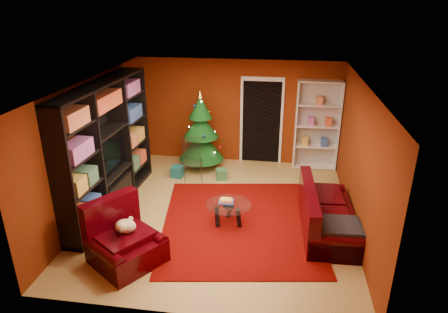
# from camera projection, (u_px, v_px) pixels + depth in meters

# --- Properties ---
(floor) EXTENTS (5.00, 5.50, 0.05)m
(floor) POSITION_uv_depth(u_px,v_px,m) (221.00, 214.00, 7.95)
(floor) COLOR #AC8E49
(floor) RESTS_ON ground
(ceiling) EXTENTS (5.00, 5.50, 0.05)m
(ceiling) POSITION_uv_depth(u_px,v_px,m) (221.00, 82.00, 6.95)
(ceiling) COLOR silver
(ceiling) RESTS_ON wall_back
(wall_back) EXTENTS (5.00, 0.05, 2.60)m
(wall_back) POSITION_uv_depth(u_px,v_px,m) (238.00, 112.00, 9.99)
(wall_back) COLOR maroon
(wall_back) RESTS_ON ground
(wall_left) EXTENTS (0.05, 5.50, 2.60)m
(wall_left) POSITION_uv_depth(u_px,v_px,m) (93.00, 145.00, 7.79)
(wall_left) COLOR maroon
(wall_left) RESTS_ON ground
(wall_right) EXTENTS (0.05, 5.50, 2.60)m
(wall_right) POSITION_uv_depth(u_px,v_px,m) (361.00, 160.00, 7.11)
(wall_right) COLOR maroon
(wall_right) RESTS_ON ground
(doorway) EXTENTS (1.06, 0.60, 2.16)m
(doorway) POSITION_uv_depth(u_px,v_px,m) (261.00, 123.00, 9.96)
(doorway) COLOR black
(doorway) RESTS_ON floor
(rug) EXTENTS (3.31, 3.71, 0.02)m
(rug) POSITION_uv_depth(u_px,v_px,m) (239.00, 223.00, 7.58)
(rug) COLOR #650603
(rug) RESTS_ON floor
(media_unit) EXTENTS (0.63, 3.32, 2.53)m
(media_unit) POSITION_uv_depth(u_px,v_px,m) (106.00, 147.00, 7.77)
(media_unit) COLOR black
(media_unit) RESTS_ON floor
(christmas_tree) EXTENTS (1.26, 1.26, 1.97)m
(christmas_tree) POSITION_uv_depth(u_px,v_px,m) (201.00, 131.00, 9.66)
(christmas_tree) COLOR #0C4113
(christmas_tree) RESTS_ON floor
(gift_box_teal) EXTENTS (0.30, 0.30, 0.27)m
(gift_box_teal) POSITION_uv_depth(u_px,v_px,m) (177.00, 172.00, 9.46)
(gift_box_teal) COLOR #125A66
(gift_box_teal) RESTS_ON floor
(gift_box_green) EXTENTS (0.29, 0.29, 0.24)m
(gift_box_green) POSITION_uv_depth(u_px,v_px,m) (221.00, 174.00, 9.34)
(gift_box_green) COLOR #2F7741
(gift_box_green) RESTS_ON floor
(gift_box_red) EXTENTS (0.26, 0.26, 0.23)m
(gift_box_red) POSITION_uv_depth(u_px,v_px,m) (203.00, 162.00, 10.03)
(gift_box_red) COLOR maroon
(gift_box_red) RESTS_ON floor
(white_bookshelf) EXTENTS (1.04, 0.39, 2.24)m
(white_bookshelf) POSITION_uv_depth(u_px,v_px,m) (317.00, 126.00, 9.62)
(white_bookshelf) COLOR white
(white_bookshelf) RESTS_ON floor
(armchair) EXTENTS (1.50, 1.50, 0.84)m
(armchair) POSITION_uv_depth(u_px,v_px,m) (126.00, 240.00, 6.35)
(armchair) COLOR black
(armchair) RESTS_ON rug
(dog) EXTENTS (0.48, 0.50, 0.27)m
(dog) POSITION_uv_depth(u_px,v_px,m) (126.00, 226.00, 6.33)
(dog) COLOR beige
(dog) RESTS_ON armchair
(sofa) EXTENTS (0.99, 2.05, 0.86)m
(sofa) POSITION_uv_depth(u_px,v_px,m) (329.00, 210.00, 7.20)
(sofa) COLOR black
(sofa) RESTS_ON rug
(coffee_table) EXTENTS (0.86, 0.86, 0.53)m
(coffee_table) POSITION_uv_depth(u_px,v_px,m) (229.00, 214.00, 7.48)
(coffee_table) COLOR gray
(coffee_table) RESTS_ON rug
(acrylic_chair) EXTENTS (0.59, 0.62, 0.92)m
(acrylic_chair) POSITION_uv_depth(u_px,v_px,m) (193.00, 163.00, 9.11)
(acrylic_chair) COLOR #66605B
(acrylic_chair) RESTS_ON rug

